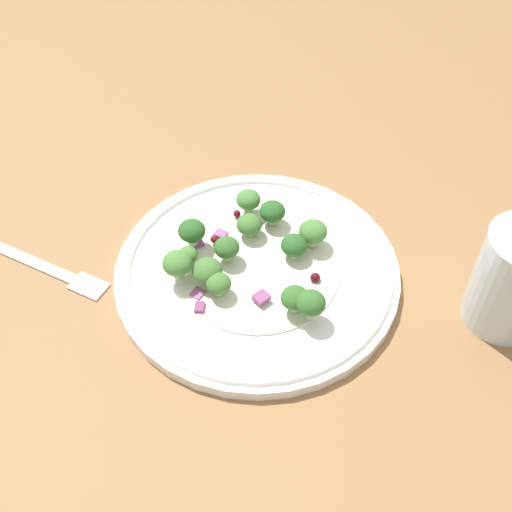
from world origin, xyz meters
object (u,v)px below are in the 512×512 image
broccoli_floret_0 (272,212)px  broccoli_floret_1 (188,255)px  plate (256,268)px  broccoli_floret_2 (178,264)px  fork (39,264)px

broccoli_floret_0 → broccoli_floret_1: 10.22cm
plate → broccoli_floret_2: 8.26cm
broccoli_floret_1 → broccoli_floret_2: bearing=137.6°
broccoli_floret_2 → fork: broccoli_floret_2 is taller
plate → broccoli_floret_1: (2.68, 6.20, 1.82)cm
plate → broccoli_floret_1: broccoli_floret_1 is taller
plate → broccoli_floret_1: bearing=66.6°
broccoli_floret_0 → broccoli_floret_1: (-2.08, 10.00, -0.41)cm
plate → fork: size_ratio=1.87×
plate → broccoli_floret_2: broccoli_floret_2 is taller
broccoli_floret_2 → fork: (8.43, 12.54, -3.49)cm
broccoli_floret_0 → fork: broccoli_floret_0 is taller
plate → broccoli_floret_2: (1.07, 7.67, 2.88)cm
plate → broccoli_floret_1: 7.00cm
plate → fork: (9.50, 20.22, -0.61)cm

